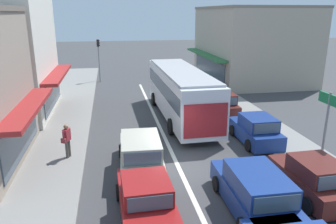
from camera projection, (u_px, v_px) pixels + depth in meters
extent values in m
plane|color=#3F3F42|center=(178.00, 166.00, 14.93)|extent=(140.00, 140.00, 0.00)
cube|color=silver|center=(164.00, 135.00, 18.69)|extent=(0.20, 28.00, 0.01)
cube|color=gray|center=(45.00, 129.00, 19.40)|extent=(5.20, 44.00, 0.14)
cube|color=gray|center=(251.00, 118.00, 21.61)|extent=(2.80, 44.00, 0.12)
cube|color=maroon|center=(27.00, 107.00, 14.44)|extent=(1.10, 6.94, 0.20)
cube|color=#425160|center=(21.00, 135.00, 14.75)|extent=(0.06, 6.03, 1.80)
cube|color=maroon|center=(57.00, 74.00, 22.19)|extent=(1.10, 7.42, 0.20)
cube|color=#425160|center=(53.00, 93.00, 22.49)|extent=(0.06, 6.46, 1.80)
cube|color=#B2A38E|center=(252.00, 45.00, 33.22)|extent=(8.80, 11.76, 7.06)
cube|color=#2D703D|center=(205.00, 55.00, 32.64)|extent=(1.10, 10.82, 0.20)
cube|color=#425160|center=(209.00, 67.00, 33.09)|extent=(0.06, 9.41, 1.80)
cube|color=gray|center=(254.00, 8.00, 32.16)|extent=(8.96, 11.76, 0.24)
cube|color=silver|center=(181.00, 92.00, 21.28)|extent=(2.69, 10.84, 2.70)
cube|color=#425160|center=(181.00, 86.00, 21.17)|extent=(2.72, 10.41, 0.90)
cube|color=maroon|center=(206.00, 121.00, 16.25)|extent=(2.25, 0.10, 1.76)
cube|color=#A8A8AC|center=(181.00, 70.00, 20.87)|extent=(2.55, 9.98, 0.12)
cylinder|color=black|center=(154.00, 99.00, 24.57)|extent=(0.28, 0.96, 0.96)
cylinder|color=black|center=(186.00, 98.00, 25.03)|extent=(0.28, 0.96, 0.96)
cylinder|color=black|center=(171.00, 127.00, 18.64)|extent=(0.28, 0.96, 0.96)
cylinder|color=black|center=(213.00, 124.00, 19.10)|extent=(0.28, 0.96, 0.96)
cube|color=#B7B29E|center=(141.00, 158.00, 14.57)|extent=(1.95, 4.57, 0.76)
cube|color=#B7B29E|center=(141.00, 146.00, 14.03)|extent=(1.75, 2.67, 0.68)
cube|color=#425160|center=(139.00, 135.00, 15.28)|extent=(1.51, 0.12, 0.58)
cube|color=#425160|center=(143.00, 159.00, 12.78)|extent=(1.48, 0.12, 0.54)
cylinder|color=black|center=(121.00, 151.00, 15.79)|extent=(0.21, 0.63, 0.62)
cylinder|color=black|center=(157.00, 149.00, 16.02)|extent=(0.21, 0.63, 0.62)
cylinder|color=black|center=(121.00, 178.00, 13.24)|extent=(0.21, 0.63, 0.62)
cylinder|color=black|center=(164.00, 175.00, 13.47)|extent=(0.21, 0.63, 0.62)
cube|color=maroon|center=(146.00, 204.00, 11.07)|extent=(1.81, 4.24, 0.72)
cube|color=maroon|center=(146.00, 188.00, 10.78)|extent=(1.60, 1.83, 0.60)
cube|color=#425160|center=(143.00, 175.00, 11.64)|extent=(1.44, 0.09, 0.51)
cube|color=#425160|center=(150.00, 203.00, 9.92)|extent=(1.40, 0.09, 0.48)
cylinder|color=black|center=(119.00, 192.00, 12.14)|extent=(0.19, 0.62, 0.62)
cylinder|color=black|center=(164.00, 188.00, 12.47)|extent=(0.19, 0.62, 0.62)
cube|color=navy|center=(252.00, 196.00, 11.54)|extent=(1.83, 4.53, 0.76)
cube|color=navy|center=(258.00, 182.00, 11.00)|extent=(1.68, 2.63, 0.68)
cube|color=#425160|center=(243.00, 165.00, 12.24)|extent=(1.51, 0.08, 0.58)
cube|color=#425160|center=(277.00, 204.00, 9.75)|extent=(1.48, 0.08, 0.54)
cylinder|color=black|center=(217.00, 184.00, 12.74)|extent=(0.19, 0.62, 0.62)
cylinder|color=black|center=(259.00, 180.00, 13.01)|extent=(0.19, 0.62, 0.62)
cylinder|color=black|center=(295.00, 221.00, 10.46)|extent=(0.19, 0.62, 0.62)
cube|color=#561E19|center=(311.00, 182.00, 12.45)|extent=(1.72, 3.74, 0.76)
cube|color=#561E19|center=(318.00, 169.00, 11.97)|extent=(1.56, 1.93, 0.64)
cube|color=#425160|center=(302.00, 158.00, 12.87)|extent=(1.40, 0.09, 0.54)
cube|color=#425160|center=(336.00, 182.00, 11.06)|extent=(1.37, 0.09, 0.51)
cylinder|color=black|center=(276.00, 176.00, 13.40)|extent=(0.19, 0.62, 0.62)
cylinder|color=black|center=(311.00, 172.00, 13.71)|extent=(0.19, 0.62, 0.62)
cylinder|color=black|center=(308.00, 206.00, 11.31)|extent=(0.19, 0.62, 0.62)
cube|color=navy|center=(255.00, 133.00, 17.56)|extent=(1.64, 3.70, 0.76)
cube|color=navy|center=(258.00, 122.00, 17.07)|extent=(1.52, 1.90, 0.64)
cube|color=#425160|center=(251.00, 117.00, 17.98)|extent=(1.40, 0.06, 0.54)
cube|color=#425160|center=(267.00, 129.00, 16.16)|extent=(1.37, 0.06, 0.51)
cylinder|color=black|center=(233.00, 131.00, 18.52)|extent=(0.18, 0.62, 0.62)
cylinder|color=black|center=(260.00, 129.00, 18.80)|extent=(0.18, 0.62, 0.62)
cylinder|color=black|center=(249.00, 146.00, 16.43)|extent=(0.18, 0.62, 0.62)
cylinder|color=black|center=(279.00, 143.00, 16.71)|extent=(0.18, 0.62, 0.62)
cube|color=#561E19|center=(220.00, 106.00, 22.50)|extent=(1.73, 3.74, 0.76)
cube|color=#561E19|center=(222.00, 98.00, 22.02)|extent=(1.57, 1.94, 0.64)
cube|color=#425160|center=(218.00, 94.00, 22.93)|extent=(1.40, 0.09, 0.54)
cube|color=#425160|center=(227.00, 101.00, 21.10)|extent=(1.37, 0.09, 0.51)
cylinder|color=black|center=(205.00, 106.00, 23.49)|extent=(0.20, 0.62, 0.62)
cylinder|color=black|center=(226.00, 105.00, 23.73)|extent=(0.20, 0.62, 0.62)
cylinder|color=black|center=(213.00, 115.00, 21.39)|extent=(0.20, 0.62, 0.62)
cylinder|color=black|center=(237.00, 114.00, 21.64)|extent=(0.20, 0.62, 0.62)
cube|color=maroon|center=(199.00, 88.00, 27.98)|extent=(1.73, 4.20, 0.72)
cube|color=maroon|center=(200.00, 81.00, 27.69)|extent=(1.56, 1.80, 0.60)
cube|color=#425160|center=(197.00, 79.00, 28.56)|extent=(1.44, 0.06, 0.51)
cube|color=#425160|center=(203.00, 83.00, 26.83)|extent=(1.40, 0.06, 0.48)
cylinder|color=black|center=(186.00, 88.00, 29.08)|extent=(0.18, 0.62, 0.62)
cylinder|color=black|center=(205.00, 87.00, 29.37)|extent=(0.18, 0.62, 0.62)
cylinder|color=black|center=(193.00, 94.00, 26.71)|extent=(0.18, 0.62, 0.62)
cylinder|color=black|center=(213.00, 94.00, 27.00)|extent=(0.18, 0.62, 0.62)
cylinder|color=gray|center=(99.00, 61.00, 32.53)|extent=(0.12, 0.12, 4.20)
cube|color=black|center=(98.00, 43.00, 32.02)|extent=(0.24, 0.24, 0.68)
sphere|color=red|center=(99.00, 41.00, 31.98)|extent=(0.13, 0.13, 0.13)
sphere|color=black|center=(99.00, 43.00, 32.04)|extent=(0.13, 0.13, 0.13)
sphere|color=black|center=(99.00, 45.00, 32.10)|extent=(0.13, 0.13, 0.13)
cylinder|color=gray|center=(325.00, 134.00, 13.84)|extent=(0.10, 0.10, 3.60)
cube|color=#19753D|center=(330.00, 100.00, 13.38)|extent=(0.08, 1.40, 0.44)
cube|color=white|center=(331.00, 99.00, 13.39)|extent=(0.01, 1.10, 0.10)
cylinder|color=#4C4742|center=(69.00, 148.00, 15.50)|extent=(0.14, 0.14, 0.84)
cylinder|color=#4C4742|center=(67.00, 149.00, 15.34)|extent=(0.14, 0.14, 0.84)
cube|color=#A82D38|center=(67.00, 135.00, 15.22)|extent=(0.36, 0.42, 0.56)
sphere|color=#9E7051|center=(66.00, 127.00, 15.10)|extent=(0.22, 0.22, 0.22)
cylinder|color=#A82D38|center=(70.00, 133.00, 15.44)|extent=(0.09, 0.09, 0.54)
cylinder|color=#A82D38|center=(64.00, 137.00, 15.00)|extent=(0.09, 0.09, 0.54)
cube|color=maroon|center=(64.00, 141.00, 14.98)|extent=(0.26, 0.20, 0.22)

